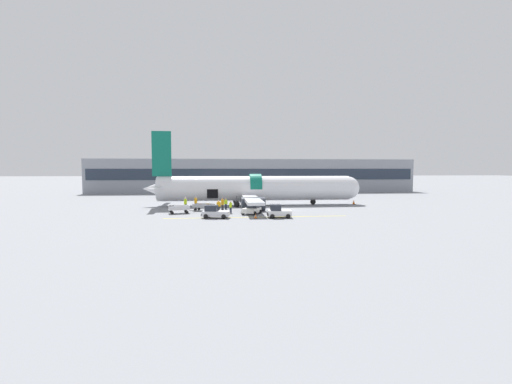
{
  "coord_description": "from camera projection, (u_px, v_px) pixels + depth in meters",
  "views": [
    {
      "loc": [
        -8.2,
        -49.22,
        5.9
      ],
      "look_at": [
        -3.05,
        2.89,
        2.38
      ],
      "focal_mm": 24.0,
      "sensor_mm": 36.0,
      "label": 1
    }
  ],
  "objects": [
    {
      "name": "baggage_tug_lead",
      "position": [
        278.0,
        212.0,
        41.52
      ],
      "size": [
        3.0,
        2.28,
        1.63
      ],
      "color": "white",
      "rests_on": "ground_plane"
    },
    {
      "name": "baggage_cart_queued",
      "position": [
        179.0,
        209.0,
        45.45
      ],
      "size": [
        3.69,
        2.16,
        1.11
      ],
      "color": "silver",
      "rests_on": "ground_plane"
    },
    {
      "name": "terminal_strip",
      "position": [
        253.0,
        175.0,
        91.26
      ],
      "size": [
        82.24,
        13.79,
        8.38
      ],
      "color": "gray",
      "rests_on": "ground_plane"
    },
    {
      "name": "ground_crew_loader_a",
      "position": [
        223.0,
        204.0,
        48.1
      ],
      "size": [
        0.55,
        0.63,
        1.85
      ],
      "color": "#2D2D33",
      "rests_on": "ground_plane"
    },
    {
      "name": "suitcase_on_tarmac_upright",
      "position": [
        208.0,
        211.0,
        45.85
      ],
      "size": [
        0.56,
        0.29,
        0.64
      ],
      "color": "#1E2347",
      "rests_on": "ground_plane"
    },
    {
      "name": "ground_crew_driver",
      "position": [
        231.0,
        207.0,
        45.71
      ],
      "size": [
        0.4,
        0.57,
        1.64
      ],
      "color": "#1E2338",
      "rests_on": "ground_plane"
    },
    {
      "name": "safety_cone_engine_left",
      "position": [
        256.0,
        216.0,
        40.88
      ],
      "size": [
        0.46,
        0.46,
        0.56
      ],
      "color": "black",
      "rests_on": "ground_plane"
    },
    {
      "name": "airplane",
      "position": [
        253.0,
        189.0,
        55.72
      ],
      "size": [
        35.4,
        29.35,
        11.86
      ],
      "color": "silver",
      "rests_on": "ground_plane"
    },
    {
      "name": "apron_marking_line",
      "position": [
        257.0,
        217.0,
        41.95
      ],
      "size": [
        22.54,
        0.4,
        0.01
      ],
      "color": "yellow",
      "rests_on": "ground_plane"
    },
    {
      "name": "ground_crew_supervisor",
      "position": [
        196.0,
        203.0,
        50.33
      ],
      "size": [
        0.43,
        0.64,
        1.85
      ],
      "color": "#2D2D33",
      "rests_on": "ground_plane"
    },
    {
      "name": "baggage_tug_mid",
      "position": [
        215.0,
        212.0,
        41.22
      ],
      "size": [
        3.52,
        2.37,
        1.54
      ],
      "color": "silver",
      "rests_on": "ground_plane"
    },
    {
      "name": "ground_crew_helper",
      "position": [
        226.0,
        204.0,
        50.13
      ],
      "size": [
        0.54,
        0.5,
        1.61
      ],
      "color": "#1E2338",
      "rests_on": "ground_plane"
    },
    {
      "name": "ground_crew_loader_b",
      "position": [
        185.0,
        203.0,
        49.02
      ],
      "size": [
        0.51,
        0.64,
        1.84
      ],
      "color": "black",
      "rests_on": "ground_plane"
    },
    {
      "name": "ground_plane",
      "position": [
        279.0,
        209.0,
        50.07
      ],
      "size": [
        500.0,
        500.0,
        0.0
      ],
      "primitive_type": "plane",
      "color": "gray"
    },
    {
      "name": "baggage_cart_loading",
      "position": [
        205.0,
        207.0,
        48.16
      ],
      "size": [
        3.83,
        2.35,
        1.08
      ],
      "color": "#999BA0",
      "rests_on": "ground_plane"
    },
    {
      "name": "baggage_tug_rear",
      "position": [
        252.0,
        209.0,
        44.8
      ],
      "size": [
        2.87,
        3.3,
        1.5
      ],
      "color": "silver",
      "rests_on": "ground_plane"
    },
    {
      "name": "ground_crew_marshal",
      "position": [
        219.0,
        206.0,
        46.38
      ],
      "size": [
        0.6,
        0.49,
        1.73
      ],
      "color": "#2D2D33",
      "rests_on": "ground_plane"
    },
    {
      "name": "safety_cone_nose",
      "position": [
        354.0,
        202.0,
        57.26
      ],
      "size": [
        0.59,
        0.59,
        0.78
      ],
      "color": "black",
      "rests_on": "ground_plane"
    }
  ]
}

